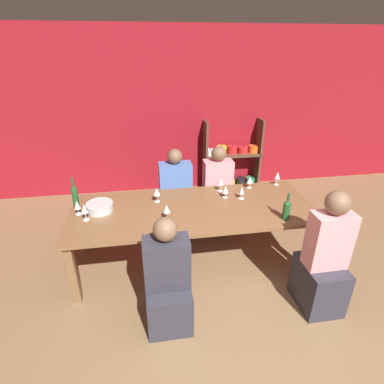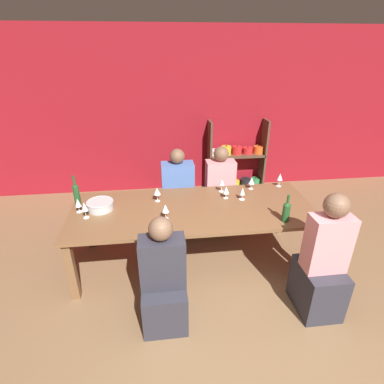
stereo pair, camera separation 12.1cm
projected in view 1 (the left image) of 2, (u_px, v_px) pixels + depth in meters
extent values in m
cube|color=maroon|center=(183.00, 114.00, 5.06)|extent=(8.80, 0.06, 2.70)
cube|color=#4C3828|center=(205.00, 157.00, 5.25)|extent=(0.04, 0.30, 1.26)
cube|color=#4C3828|center=(258.00, 154.00, 5.39)|extent=(0.04, 0.30, 1.26)
cube|color=#4C3828|center=(230.00, 187.00, 5.59)|extent=(0.97, 0.30, 0.04)
cylinder|color=black|center=(210.00, 185.00, 5.50)|extent=(0.18, 0.18, 0.10)
sphere|color=black|center=(210.00, 182.00, 5.48)|extent=(0.02, 0.02, 0.02)
cylinder|color=#E0561E|center=(220.00, 183.00, 5.52)|extent=(0.18, 0.18, 0.14)
sphere|color=black|center=(220.00, 179.00, 5.49)|extent=(0.02, 0.02, 0.02)
cylinder|color=gold|center=(230.00, 183.00, 5.56)|extent=(0.18, 0.18, 0.11)
sphere|color=black|center=(230.00, 180.00, 5.53)|extent=(0.02, 0.02, 0.02)
cylinder|color=black|center=(240.00, 181.00, 5.58)|extent=(0.17, 0.17, 0.15)
sphere|color=black|center=(241.00, 177.00, 5.54)|extent=(0.02, 0.02, 0.02)
cylinder|color=#338447|center=(250.00, 181.00, 5.61)|extent=(0.18, 0.18, 0.14)
sphere|color=black|center=(251.00, 177.00, 5.57)|extent=(0.02, 0.02, 0.02)
cube|color=#4C3828|center=(232.00, 155.00, 5.31)|extent=(0.97, 0.30, 0.04)
cylinder|color=silver|center=(211.00, 152.00, 5.23)|extent=(0.18, 0.18, 0.09)
sphere|color=black|center=(211.00, 149.00, 5.20)|extent=(0.02, 0.02, 0.02)
cylinder|color=gold|center=(222.00, 150.00, 5.25)|extent=(0.18, 0.18, 0.15)
sphere|color=black|center=(222.00, 145.00, 5.21)|extent=(0.02, 0.02, 0.02)
cylinder|color=red|center=(232.00, 150.00, 5.28)|extent=(0.17, 0.17, 0.14)
sphere|color=black|center=(233.00, 145.00, 5.24)|extent=(0.02, 0.02, 0.02)
cylinder|color=red|center=(243.00, 150.00, 5.31)|extent=(0.18, 0.18, 0.11)
sphere|color=black|center=(243.00, 146.00, 5.28)|extent=(0.02, 0.02, 0.02)
cylinder|color=#E0561E|center=(253.00, 149.00, 5.33)|extent=(0.18, 0.18, 0.13)
sphere|color=black|center=(254.00, 145.00, 5.30)|extent=(0.02, 0.02, 0.02)
cube|color=brown|center=(193.00, 209.00, 3.39)|extent=(2.73, 1.08, 0.04)
cube|color=brown|center=(73.00, 274.00, 2.95)|extent=(0.08, 0.08, 0.69)
cube|color=brown|center=(314.00, 249.00, 3.33)|extent=(0.08, 0.08, 0.69)
cube|color=brown|center=(87.00, 225.00, 3.77)|extent=(0.08, 0.08, 0.69)
cube|color=brown|center=(279.00, 209.00, 4.14)|extent=(0.08, 0.08, 0.69)
cylinder|color=#B7BABC|center=(100.00, 207.00, 3.29)|extent=(0.28, 0.28, 0.10)
torus|color=#B7BABC|center=(99.00, 204.00, 3.27)|extent=(0.30, 0.30, 0.01)
cylinder|color=#1E4C23|center=(286.00, 211.00, 3.12)|extent=(0.08, 0.08, 0.19)
cone|color=#1E4C23|center=(288.00, 202.00, 3.07)|extent=(0.08, 0.08, 0.03)
cylinder|color=#1E4C23|center=(289.00, 197.00, 3.04)|extent=(0.03, 0.03, 0.08)
cylinder|color=#1E4C23|center=(75.00, 198.00, 3.34)|extent=(0.07, 0.07, 0.24)
cone|color=#1E4C23|center=(73.00, 187.00, 3.29)|extent=(0.07, 0.07, 0.03)
cylinder|color=#1E4C23|center=(72.00, 182.00, 3.26)|extent=(0.03, 0.03, 0.09)
cylinder|color=white|center=(86.00, 220.00, 3.14)|extent=(0.06, 0.06, 0.00)
cylinder|color=white|center=(86.00, 216.00, 3.12)|extent=(0.01, 0.01, 0.08)
cone|color=white|center=(84.00, 209.00, 3.08)|extent=(0.07, 0.07, 0.10)
cylinder|color=beige|center=(85.00, 211.00, 3.09)|extent=(0.04, 0.04, 0.04)
cylinder|color=white|center=(79.00, 214.00, 3.25)|extent=(0.07, 0.07, 0.00)
cylinder|color=white|center=(78.00, 211.00, 3.23)|extent=(0.01, 0.01, 0.07)
cone|color=white|center=(77.00, 205.00, 3.20)|extent=(0.07, 0.07, 0.09)
cylinder|color=beige|center=(77.00, 207.00, 3.21)|extent=(0.04, 0.04, 0.04)
cylinder|color=white|center=(249.00, 188.00, 3.86)|extent=(0.06, 0.06, 0.00)
cylinder|color=white|center=(249.00, 185.00, 3.84)|extent=(0.01, 0.01, 0.07)
cone|color=white|center=(250.00, 180.00, 3.81)|extent=(0.08, 0.08, 0.08)
cylinder|color=white|center=(220.00, 191.00, 3.77)|extent=(0.07, 0.07, 0.00)
cylinder|color=white|center=(220.00, 188.00, 3.75)|extent=(0.01, 0.01, 0.09)
cone|color=white|center=(221.00, 182.00, 3.72)|extent=(0.07, 0.07, 0.08)
cylinder|color=beige|center=(221.00, 183.00, 3.72)|extent=(0.04, 0.04, 0.03)
cylinder|color=white|center=(225.00, 197.00, 3.61)|extent=(0.06, 0.06, 0.00)
cylinder|color=white|center=(225.00, 195.00, 3.59)|extent=(0.01, 0.01, 0.06)
cone|color=white|center=(226.00, 189.00, 3.56)|extent=(0.07, 0.07, 0.09)
cylinder|color=white|center=(167.00, 219.00, 3.16)|extent=(0.06, 0.06, 0.00)
cylinder|color=white|center=(167.00, 216.00, 3.14)|extent=(0.01, 0.01, 0.08)
cone|color=white|center=(167.00, 209.00, 3.10)|extent=(0.07, 0.07, 0.09)
cylinder|color=maroon|center=(167.00, 211.00, 3.11)|extent=(0.04, 0.04, 0.03)
cylinder|color=white|center=(157.00, 202.00, 3.51)|extent=(0.06, 0.06, 0.00)
cylinder|color=white|center=(157.00, 198.00, 3.49)|extent=(0.01, 0.01, 0.08)
cone|color=white|center=(157.00, 192.00, 3.46)|extent=(0.08, 0.08, 0.08)
cylinder|color=maroon|center=(157.00, 193.00, 3.46)|extent=(0.04, 0.04, 0.03)
cylinder|color=white|center=(276.00, 185.00, 3.94)|extent=(0.06, 0.06, 0.00)
cylinder|color=white|center=(277.00, 182.00, 3.92)|extent=(0.01, 0.01, 0.08)
cone|color=white|center=(278.00, 175.00, 3.88)|extent=(0.07, 0.07, 0.09)
cylinder|color=maroon|center=(277.00, 177.00, 3.89)|extent=(0.04, 0.04, 0.04)
cylinder|color=white|center=(241.00, 198.00, 3.58)|extent=(0.07, 0.07, 0.00)
cylinder|color=white|center=(241.00, 196.00, 3.57)|extent=(0.01, 0.01, 0.06)
cone|color=white|center=(242.00, 190.00, 3.54)|extent=(0.06, 0.06, 0.09)
cylinder|color=maroon|center=(242.00, 192.00, 3.55)|extent=(0.03, 0.03, 0.04)
cube|color=#2D2D38|center=(169.00, 301.00, 2.81)|extent=(0.40, 0.50, 0.43)
cube|color=#2D2D38|center=(167.00, 263.00, 2.61)|extent=(0.40, 0.22, 0.48)
sphere|color=brown|center=(165.00, 229.00, 2.46)|extent=(0.21, 0.21, 0.21)
cube|color=#2D2D38|center=(217.00, 206.00, 4.43)|extent=(0.40, 0.50, 0.49)
cube|color=pink|center=(218.00, 177.00, 4.22)|extent=(0.40, 0.22, 0.47)
sphere|color=brown|center=(219.00, 154.00, 4.07)|extent=(0.21, 0.21, 0.21)
cube|color=#2D2D38|center=(318.00, 284.00, 2.97)|extent=(0.38, 0.47, 0.50)
cube|color=pink|center=(329.00, 240.00, 2.74)|extent=(0.38, 0.21, 0.56)
sphere|color=brown|center=(338.00, 203.00, 2.57)|extent=(0.22, 0.22, 0.22)
cube|color=#2D2D38|center=(176.00, 210.00, 4.42)|extent=(0.45, 0.56, 0.40)
cube|color=#4C70B7|center=(176.00, 181.00, 4.22)|extent=(0.45, 0.25, 0.53)
sphere|color=brown|center=(175.00, 156.00, 4.06)|extent=(0.21, 0.21, 0.21)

